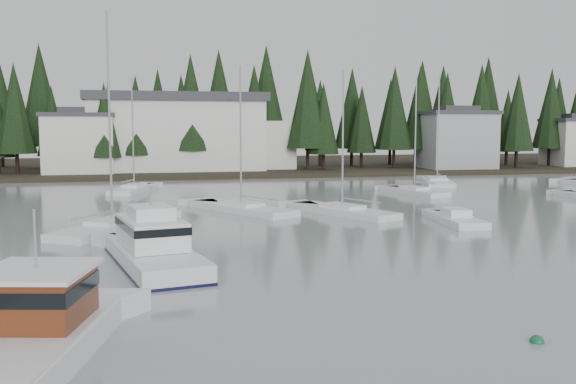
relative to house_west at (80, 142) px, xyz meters
name	(u,v)px	position (x,y,z in m)	size (l,w,h in m)	color
far_shore_land	(204,167)	(18.00, 18.00, -4.65)	(240.00, 54.00, 1.00)	black
conifer_treeline	(210,171)	(18.00, 7.00, -4.65)	(200.00, 22.00, 20.00)	black
house_west	(80,142)	(0.00, 0.00, 0.00)	(9.54, 7.42, 8.75)	silver
house_east_a	(456,139)	(54.00, -1.00, 0.25)	(10.60, 8.48, 9.25)	#999EA0
harbor_inn	(191,133)	(15.04, 3.34, 1.12)	(29.50, 11.50, 10.90)	silver
lobster_boat_brown	(13,352)	(5.42, -71.69, -4.10)	(6.37, 10.32, 4.86)	silver
cabin_cruiser_center	(153,251)	(9.21, -58.58, -4.00)	(5.17, 10.61, 4.37)	silver
sailboat_0	(342,213)	(23.45, -43.16, -4.60)	(6.68, 10.24, 11.38)	silver
sailboat_3	(241,211)	(16.11, -39.97, -4.60)	(7.74, 10.79, 11.90)	silver
sailboat_4	(414,193)	(34.74, -30.58, -4.58)	(4.38, 8.56, 11.96)	silver
sailboat_6	(437,183)	(41.96, -20.44, -4.59)	(6.09, 10.64, 13.33)	silver
sailboat_7	(113,229)	(6.70, -47.43, -4.58)	(7.54, 10.48, 14.43)	silver
sailboat_9	(134,191)	(7.50, -22.09, -4.59)	(5.19, 9.33, 12.22)	silver
runabout_1	(455,221)	(29.79, -49.19, -4.52)	(2.82, 6.96, 1.42)	silver
mooring_buoy_green	(537,342)	(20.74, -72.56, -4.65)	(0.46, 0.46, 0.46)	#145933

